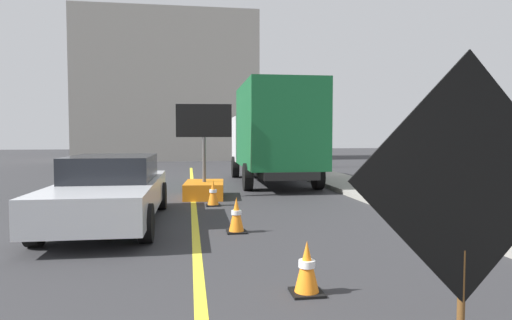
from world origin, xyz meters
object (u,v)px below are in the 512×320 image
at_px(box_truck, 273,132).
at_px(highway_guide_sign, 282,106).
at_px(roadwork_sign, 465,185).
at_px(traffic_cone_mid_lane, 236,215).
at_px(traffic_cone_far_lane, 213,193).
at_px(traffic_cone_near_sign, 307,268).
at_px(arrow_board_trailer, 204,181).
at_px(pickup_car, 111,190).

height_order(box_truck, highway_guide_sign, highway_guide_sign).
bearing_deg(roadwork_sign, traffic_cone_mid_lane, 99.32).
distance_m(roadwork_sign, traffic_cone_far_lane, 8.82).
relative_size(traffic_cone_mid_lane, traffic_cone_far_lane, 0.98).
height_order(traffic_cone_mid_lane, traffic_cone_far_lane, traffic_cone_far_lane).
height_order(traffic_cone_near_sign, traffic_cone_mid_lane, traffic_cone_mid_lane).
height_order(arrow_board_trailer, traffic_cone_far_lane, arrow_board_trailer).
distance_m(roadwork_sign, pickup_car, 7.49).
distance_m(pickup_car, traffic_cone_near_sign, 5.35).
distance_m(roadwork_sign, highway_guide_sign, 21.69).
relative_size(traffic_cone_near_sign, traffic_cone_far_lane, 0.91).
height_order(traffic_cone_near_sign, traffic_cone_far_lane, traffic_cone_far_lane).
distance_m(box_truck, highway_guide_sign, 8.24).
xyz_separation_m(arrow_board_trailer, box_truck, (2.66, 3.23, 1.43)).
bearing_deg(roadwork_sign, highway_guide_sign, 81.06).
xyz_separation_m(traffic_cone_near_sign, traffic_cone_mid_lane, (-0.45, 3.28, 0.02)).
height_order(highway_guide_sign, traffic_cone_near_sign, highway_guide_sign).
relative_size(pickup_car, traffic_cone_near_sign, 8.53).
xyz_separation_m(roadwork_sign, traffic_cone_near_sign, (-0.45, 2.18, -1.17)).
bearing_deg(roadwork_sign, traffic_cone_far_lane, 97.57).
distance_m(roadwork_sign, box_truck, 13.57).
height_order(pickup_car, traffic_cone_far_lane, pickup_car).
bearing_deg(box_truck, pickup_car, -124.35).
bearing_deg(pickup_car, traffic_cone_far_lane, 42.60).
bearing_deg(box_truck, traffic_cone_near_sign, -98.99).
height_order(pickup_car, traffic_cone_near_sign, pickup_car).
xyz_separation_m(box_truck, pickup_car, (-4.67, -6.83, -1.22)).
distance_m(box_truck, pickup_car, 8.36).
xyz_separation_m(highway_guide_sign, traffic_cone_near_sign, (-3.81, -19.17, -3.13)).
bearing_deg(traffic_cone_mid_lane, traffic_cone_near_sign, -82.22).
xyz_separation_m(box_truck, traffic_cone_mid_lane, (-2.24, -8.04, -1.59)).
xyz_separation_m(traffic_cone_mid_lane, traffic_cone_far_lane, (-0.26, 3.21, 0.01)).
bearing_deg(traffic_cone_far_lane, box_truck, 62.68).
xyz_separation_m(roadwork_sign, traffic_cone_far_lane, (-1.15, 8.67, -1.14)).
xyz_separation_m(pickup_car, traffic_cone_mid_lane, (2.43, -1.21, -0.38)).
xyz_separation_m(arrow_board_trailer, traffic_cone_mid_lane, (0.43, -4.81, -0.16)).
bearing_deg(box_truck, highway_guide_sign, 75.60).
bearing_deg(arrow_board_trailer, traffic_cone_far_lane, -83.94).
bearing_deg(highway_guide_sign, traffic_cone_mid_lane, -104.99).
distance_m(pickup_car, traffic_cone_mid_lane, 2.74).
height_order(box_truck, traffic_cone_far_lane, box_truck).
xyz_separation_m(roadwork_sign, arrow_board_trailer, (-1.32, 10.26, -0.99)).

